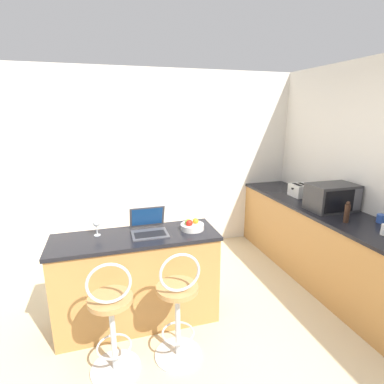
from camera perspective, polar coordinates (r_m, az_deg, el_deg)
ground_plane at (r=2.74m, az=3.09°, el=-32.56°), size 20.00×20.00×0.00m
wall_back at (r=4.36m, az=-7.86°, el=5.36°), size 12.00×0.06×2.60m
breakfast_bar at (r=3.05m, az=-10.29°, el=-16.05°), size 1.53×0.53×0.91m
counter_right at (r=4.01m, az=23.97°, el=-9.34°), size 0.68×3.02×0.91m
bar_stool_near at (r=2.57m, az=-14.98°, el=-22.73°), size 0.40×0.40×1.00m
bar_stool_far at (r=2.61m, az=-2.67°, el=-21.41°), size 0.40×0.40×1.00m
laptop at (r=2.89m, az=-8.26°, el=-6.47°), size 0.33×0.32×0.24m
microwave at (r=3.83m, az=25.14°, el=-0.90°), size 0.54×0.35×0.31m
toaster at (r=4.31m, az=19.82°, el=0.31°), size 0.23×0.25×0.17m
fruit_bowl at (r=2.93m, az=-0.02°, el=-6.44°), size 0.23×0.23×0.11m
pepper_mill at (r=3.47m, az=27.41°, el=-3.49°), size 0.05×0.05×0.23m
wine_glass_tall at (r=2.90m, az=-17.75°, el=-5.78°), size 0.07×0.07×0.16m
mug_blue at (r=3.67m, az=32.33°, el=-4.28°), size 0.10×0.08×0.09m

